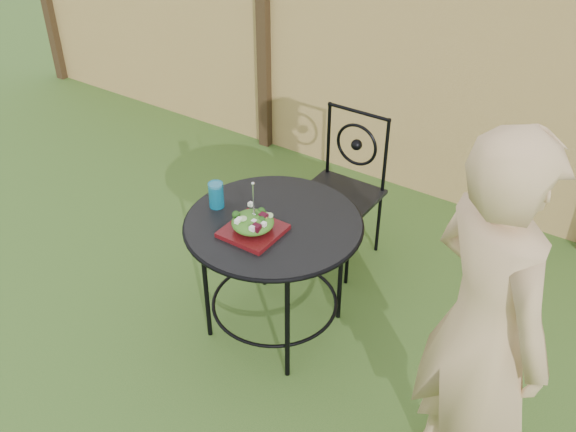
{
  "coord_description": "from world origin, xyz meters",
  "views": [
    {
      "loc": [
        1.57,
        -1.77,
        2.59
      ],
      "look_at": [
        0.07,
        0.45,
        0.75
      ],
      "focal_mm": 40.0,
      "sensor_mm": 36.0,
      "label": 1
    }
  ],
  "objects_px": {
    "diner": "(483,330)",
    "salad_plate": "(253,231)",
    "patio_table": "(274,243)",
    "patio_chair": "(342,186)"
  },
  "relations": [
    {
      "from": "salad_plate",
      "to": "patio_table",
      "type": "bearing_deg",
      "value": 79.19
    },
    {
      "from": "patio_chair",
      "to": "patio_table",
      "type": "bearing_deg",
      "value": -86.32
    },
    {
      "from": "patio_chair",
      "to": "salad_plate",
      "type": "relative_size",
      "value": 3.52
    },
    {
      "from": "patio_table",
      "to": "diner",
      "type": "xyz_separation_m",
      "value": [
        1.18,
        -0.3,
        0.28
      ]
    },
    {
      "from": "patio_table",
      "to": "diner",
      "type": "height_order",
      "value": "diner"
    },
    {
      "from": "patio_table",
      "to": "patio_chair",
      "type": "relative_size",
      "value": 0.97
    },
    {
      "from": "patio_table",
      "to": "patio_chair",
      "type": "bearing_deg",
      "value": 93.68
    },
    {
      "from": "diner",
      "to": "salad_plate",
      "type": "distance_m",
      "value": 1.23
    },
    {
      "from": "patio_chair",
      "to": "diner",
      "type": "height_order",
      "value": "diner"
    },
    {
      "from": "patio_table",
      "to": "salad_plate",
      "type": "distance_m",
      "value": 0.21
    }
  ]
}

